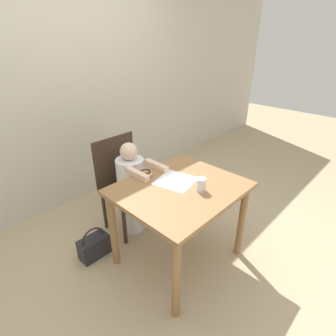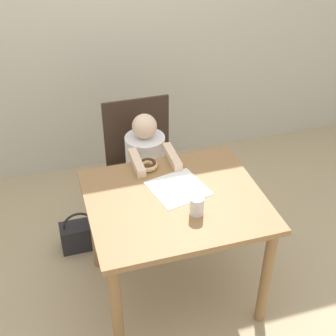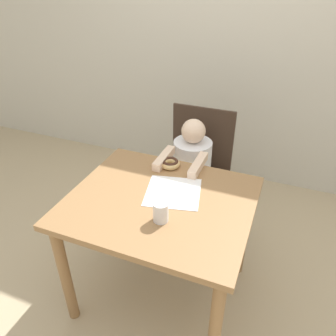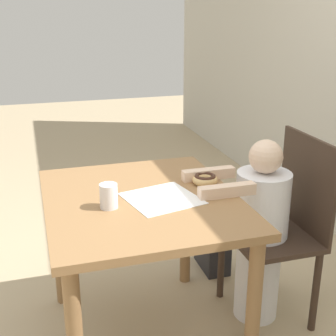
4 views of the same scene
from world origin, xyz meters
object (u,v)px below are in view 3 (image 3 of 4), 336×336
Objects in this scene: child_figure at (191,182)px; donut at (170,163)px; cup at (161,212)px; chair at (196,170)px; handbag at (130,208)px.

child_figure is 0.40m from donut.
chair is at bearing 95.55° from cup.
donut is 0.82m from handbag.
child_figure reaches higher than donut.
chair reaches higher than handbag.
cup is at bearing -83.53° from child_figure.
child_figure is (0.00, -0.12, -0.02)m from chair.
cup is (0.08, -0.87, 0.30)m from chair.
handbag is at bearing -175.57° from child_figure.
chair reaches higher than donut.
cup reaches higher than handbag.
cup is (0.08, -0.74, 0.32)m from child_figure.
chair is 0.13m from child_figure.
cup is at bearing -73.77° from donut.
chair is 0.92m from cup.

